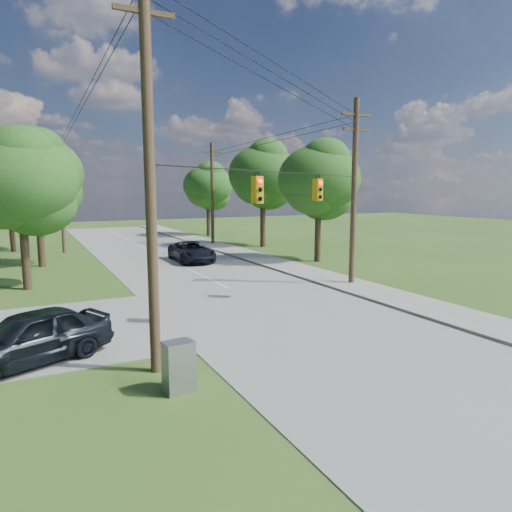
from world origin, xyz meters
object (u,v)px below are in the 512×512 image
control_cabinet (179,367)px  pole_ne (354,190)px  pole_sw (149,163)px  pole_north_w (61,194)px  car_main_north (192,252)px  car_cross_dark (30,337)px  pole_north_e (212,193)px

control_cabinet → pole_ne: bearing=29.1°
pole_sw → pole_ne: bearing=29.4°
pole_north_w → pole_ne: bearing=-57.7°
control_cabinet → car_main_north: bearing=64.4°
pole_ne → pole_north_w: bearing=122.3°
pole_ne → pole_north_w: 26.03m
pole_north_w → car_cross_dark: (-2.99, -27.30, -4.23)m
car_main_north → control_cabinet: size_ratio=3.83×
car_cross_dark → control_cabinet: bearing=18.0°
pole_north_e → pole_north_w: 13.90m
pole_north_w → car_main_north: size_ratio=1.83×
pole_ne → pole_north_e: 22.00m
pole_sw → pole_north_w: (-0.40, 29.60, -1.10)m
pole_north_e → car_cross_dark: bearing=-121.7°
pole_north_e → car_main_north: (-5.61, -9.85, -4.34)m
pole_sw → pole_north_e: (13.50, 29.60, -1.10)m
pole_ne → control_cabinet: bearing=-145.0°
pole_ne → car_main_north: pole_ne is taller
pole_north_e → pole_sw: bearing=-114.5°
pole_north_e → car_main_north: 12.13m
pole_ne → control_cabinet: 16.91m
pole_ne → control_cabinet: (-13.30, -9.30, -4.75)m
car_main_north → pole_ne: bearing=-64.0°
pole_north_w → car_main_north: (8.29, -9.85, -4.34)m
pole_north_e → pole_north_w: (-13.90, 0.00, 0.00)m
pole_sw → control_cabinet: (0.20, -1.70, -5.52)m
pole_sw → control_cabinet: size_ratio=8.42×
pole_north_e → car_cross_dark: pole_north_e is taller
pole_ne → pole_north_w: pole_ne is taller
pole_north_e → control_cabinet: 34.29m
pole_sw → control_cabinet: pole_sw is taller
pole_ne → pole_north_e: size_ratio=1.05×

